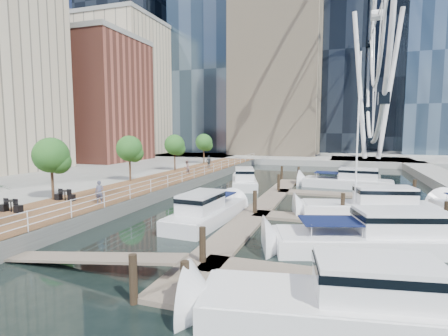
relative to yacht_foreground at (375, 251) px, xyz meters
name	(u,v)px	position (x,y,z in m)	size (l,w,h in m)	color
ground	(165,245)	(-10.58, -2.63, 0.00)	(520.00, 520.00, 0.00)	black
boardwalk	(156,186)	(-19.58, 12.37, 0.50)	(6.00, 60.00, 1.00)	brown
seawall	(183,187)	(-16.58, 12.37, 0.50)	(0.25, 60.00, 1.00)	#595954
land_far	(313,148)	(-10.58, 99.37, 0.50)	(200.00, 114.00, 1.00)	gray
pier	(371,162)	(3.42, 49.37, 0.50)	(14.00, 12.00, 1.00)	gray
railing	(182,177)	(-16.68, 12.37, 1.52)	(0.10, 60.00, 1.05)	white
floating_docks	(328,208)	(-2.61, 7.35, 0.49)	(16.00, 34.00, 2.60)	#6D6051
midrise_condos	(51,82)	(-44.15, 24.19, 13.42)	(19.00, 67.00, 28.00)	#BCAD8E
ferris_wheel	(378,16)	(3.42, 49.37, 25.92)	(5.80, 45.60, 47.80)	white
street_trees	(129,149)	(-21.98, 11.37, 4.29)	(2.60, 42.60, 4.60)	#3F2B1C
yacht_foreground	(375,251)	(0.00, 0.00, 0.00)	(2.99, 11.17, 2.15)	white
pedestrian_near	(99,192)	(-17.73, 1.23, 1.81)	(0.59, 0.39, 1.62)	#45475D
pedestrian_mid	(187,167)	(-18.85, 18.18, 1.82)	(0.80, 0.62, 1.64)	#916C64
pedestrian_far	(209,162)	(-18.76, 25.20, 1.87)	(1.02, 0.43, 1.74)	#373E44
moored_yachts	(347,214)	(-1.27, 7.75, 0.00)	(24.16, 32.13, 11.50)	white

